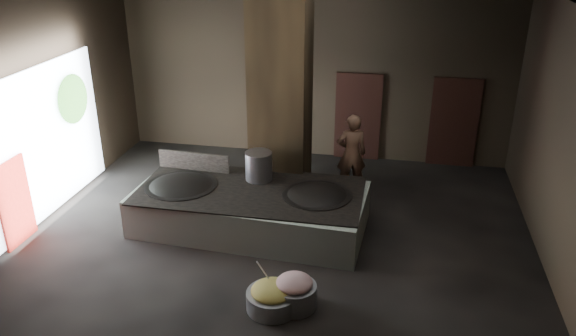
% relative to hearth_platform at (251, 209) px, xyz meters
% --- Properties ---
extents(floor, '(10.00, 9.00, 0.10)m').
position_rel_hearth_platform_xyz_m(floor, '(0.61, -0.34, -0.45)').
color(floor, black).
rests_on(floor, ground).
extents(ceiling, '(10.00, 9.00, 0.10)m').
position_rel_hearth_platform_xyz_m(ceiling, '(0.61, -0.34, 4.15)').
color(ceiling, black).
rests_on(ceiling, back_wall).
extents(back_wall, '(10.00, 0.10, 4.50)m').
position_rel_hearth_platform_xyz_m(back_wall, '(0.61, 4.21, 1.85)').
color(back_wall, black).
rests_on(back_wall, ground).
extents(front_wall, '(10.00, 0.10, 4.50)m').
position_rel_hearth_platform_xyz_m(front_wall, '(0.61, -4.89, 1.85)').
color(front_wall, black).
rests_on(front_wall, ground).
extents(left_wall, '(0.10, 9.00, 4.50)m').
position_rel_hearth_platform_xyz_m(left_wall, '(-4.44, -0.34, 1.85)').
color(left_wall, black).
rests_on(left_wall, ground).
extents(right_wall, '(0.10, 9.00, 4.50)m').
position_rel_hearth_platform_xyz_m(right_wall, '(5.66, -0.34, 1.85)').
color(right_wall, black).
rests_on(right_wall, ground).
extents(pillar, '(1.20, 1.20, 4.50)m').
position_rel_hearth_platform_xyz_m(pillar, '(0.31, 1.56, 1.85)').
color(pillar, black).
rests_on(pillar, ground).
extents(hearth_platform, '(4.73, 2.47, 0.80)m').
position_rel_hearth_platform_xyz_m(hearth_platform, '(0.00, 0.00, 0.00)').
color(hearth_platform, '#B7C6B2').
rests_on(hearth_platform, ground).
extents(platform_cap, '(4.50, 2.16, 0.03)m').
position_rel_hearth_platform_xyz_m(platform_cap, '(-0.00, 0.00, 0.41)').
color(platform_cap, black).
rests_on(platform_cap, hearth_platform).
extents(wok_left, '(1.45, 1.45, 0.40)m').
position_rel_hearth_platform_xyz_m(wok_left, '(-1.45, -0.05, 0.35)').
color(wok_left, black).
rests_on(wok_left, hearth_platform).
extents(wok_left_rim, '(1.48, 1.48, 0.05)m').
position_rel_hearth_platform_xyz_m(wok_left_rim, '(-1.45, -0.05, 0.42)').
color(wok_left_rim, black).
rests_on(wok_left_rim, hearth_platform).
extents(wok_right, '(1.35, 1.35, 0.38)m').
position_rel_hearth_platform_xyz_m(wok_right, '(1.35, 0.05, 0.35)').
color(wok_right, black).
rests_on(wok_right, hearth_platform).
extents(wok_right_rim, '(1.38, 1.38, 0.05)m').
position_rel_hearth_platform_xyz_m(wok_right_rim, '(1.35, 0.05, 0.42)').
color(wok_right_rim, black).
rests_on(wok_right_rim, hearth_platform).
extents(stock_pot, '(0.56, 0.56, 0.60)m').
position_rel_hearth_platform_xyz_m(stock_pot, '(0.05, 0.55, 0.73)').
color(stock_pot, '#96979D').
rests_on(stock_pot, hearth_platform).
extents(splash_guard, '(1.60, 0.15, 0.40)m').
position_rel_hearth_platform_xyz_m(splash_guard, '(-1.45, 0.75, 0.63)').
color(splash_guard, black).
rests_on(splash_guard, hearth_platform).
extents(cook, '(0.77, 0.59, 1.86)m').
position_rel_hearth_platform_xyz_m(cook, '(1.84, 2.08, 0.53)').
color(cook, '#8A5F46').
rests_on(cook, ground).
extents(veg_basin, '(1.05, 1.05, 0.31)m').
position_rel_hearth_platform_xyz_m(veg_basin, '(1.02, -2.54, -0.24)').
color(veg_basin, gray).
rests_on(veg_basin, ground).
extents(veg_fill, '(0.70, 0.70, 0.21)m').
position_rel_hearth_platform_xyz_m(veg_fill, '(1.02, -2.54, -0.05)').
color(veg_fill, olive).
rests_on(veg_fill, veg_basin).
extents(ladle, '(0.24, 0.27, 0.60)m').
position_rel_hearth_platform_xyz_m(ladle, '(0.87, -2.39, 0.15)').
color(ladle, '#96979D').
rests_on(ladle, veg_basin).
extents(meat_basin, '(0.93, 0.93, 0.40)m').
position_rel_hearth_platform_xyz_m(meat_basin, '(1.36, -2.40, -0.20)').
color(meat_basin, gray).
rests_on(meat_basin, ground).
extents(meat_fill, '(0.60, 0.60, 0.23)m').
position_rel_hearth_platform_xyz_m(meat_fill, '(1.36, -2.40, 0.05)').
color(meat_fill, '#AA6668').
rests_on(meat_fill, meat_basin).
extents(doorway_near, '(1.18, 0.08, 2.38)m').
position_rel_hearth_platform_xyz_m(doorway_near, '(1.81, 4.11, 0.70)').
color(doorway_near, black).
rests_on(doorway_near, ground).
extents(doorway_near_glow, '(0.83, 0.04, 1.96)m').
position_rel_hearth_platform_xyz_m(doorway_near_glow, '(1.90, 4.14, 0.65)').
color(doorway_near_glow, '#8C6647').
rests_on(doorway_near_glow, ground).
extents(doorway_far, '(1.18, 0.08, 2.38)m').
position_rel_hearth_platform_xyz_m(doorway_far, '(4.21, 4.11, 0.70)').
color(doorway_far, black).
rests_on(doorway_far, ground).
extents(doorway_far_glow, '(0.76, 0.04, 1.79)m').
position_rel_hearth_platform_xyz_m(doorway_far_glow, '(4.05, 4.14, 0.65)').
color(doorway_far_glow, '#8C6647').
rests_on(doorway_far_glow, ground).
extents(left_opening, '(0.04, 4.20, 3.10)m').
position_rel_hearth_platform_xyz_m(left_opening, '(-4.34, -0.14, 1.20)').
color(left_opening, white).
rests_on(left_opening, ground).
extents(pavilion_sliver, '(0.05, 0.90, 1.70)m').
position_rel_hearth_platform_xyz_m(pavilion_sliver, '(-4.27, -1.44, 0.45)').
color(pavilion_sliver, maroon).
rests_on(pavilion_sliver, ground).
extents(tree_silhouette, '(0.28, 1.10, 1.10)m').
position_rel_hearth_platform_xyz_m(tree_silhouette, '(-4.24, 0.96, 1.80)').
color(tree_silhouette, '#194714').
rests_on(tree_silhouette, left_opening).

